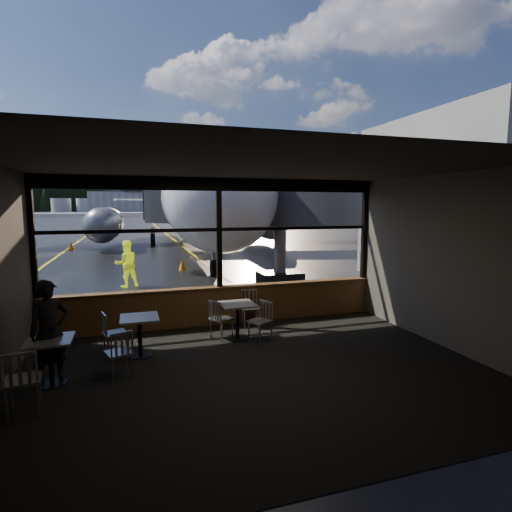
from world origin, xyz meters
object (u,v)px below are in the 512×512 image
airliner (186,163)px  passenger (50,332)px  chair_near_n (251,308)px  chair_mid_s (119,353)px  cafe_table_near (237,321)px  chair_near_e (260,322)px  chair_left_s (23,381)px  cone_nose (182,265)px  chair_near_w (221,319)px  cafe_table_mid (140,337)px  ground_crew (126,264)px  jet_bridge (279,213)px  cone_wing (71,246)px  chair_mid_w (115,334)px  cafe_table_left (51,362)px

airliner → passenger: (-5.24, -21.75, -4.99)m
chair_near_n → chair_mid_s: chair_near_n is taller
airliner → cafe_table_near: size_ratio=48.50×
chair_near_e → chair_near_n: (0.12, 1.10, 0.00)m
chair_left_s → cone_nose: (3.64, 11.85, -0.24)m
passenger → chair_near_w: bearing=-2.4°
chair_near_n → passenger: 4.42m
airliner → chair_left_s: size_ratio=40.26×
cafe_table_mid → ground_crew: ground_crew is taller
airliner → chair_near_e: airliner is taller
passenger → cone_nose: size_ratio=3.63×
cafe_table_mid → chair_mid_s: chair_mid_s is taller
passenger → airliner: bearing=51.8°
chair_left_s → jet_bridge: bearing=44.9°
chair_near_w → chair_mid_s: size_ratio=1.02×
cafe_table_near → passenger: 3.63m
chair_near_e → cone_wing: (-6.21, 20.41, -0.17)m
passenger → chair_left_s: bearing=-125.1°
chair_left_s → cone_nose: size_ratio=2.04×
chair_near_n → chair_left_s: (-4.14, -2.91, 0.04)m
chair_mid_s → passenger: passenger is taller
chair_mid_w → chair_near_e: bearing=74.4°
chair_left_s → passenger: 1.07m
cone_nose → airliner: bearing=80.7°
chair_near_n → cafe_table_left: bearing=34.1°
cafe_table_left → ground_crew: (1.12, 7.82, 0.45)m
chair_mid_s → cone_wing: (-3.42, 21.38, -0.16)m
ground_crew → chair_near_e: bearing=97.0°
cone_wing → airliner: bearing=3.9°
chair_near_n → cone_wing: 20.32m
chair_near_n → cone_nose: bearing=-80.0°
jet_bridge → ground_crew: size_ratio=7.20×
cafe_table_near → chair_mid_w: chair_mid_w is taller
chair_near_e → chair_mid_w: 2.89m
airliner → cafe_table_mid: airliner is taller
cafe_table_mid → cone_wing: (-3.77, 20.50, -0.13)m
airliner → ground_crew: 15.47m
chair_near_w → cone_nose: size_ratio=1.84×
jet_bridge → cafe_table_mid: 9.24m
chair_near_n → chair_left_s: size_ratio=0.92×
chair_near_n → passenger: (-3.96, -1.92, 0.41)m
cafe_table_mid → chair_near_e: bearing=2.1°
jet_bridge → chair_near_w: size_ratio=13.81×
cafe_table_mid → chair_left_s: bearing=-132.6°
airliner → jet_bridge: 14.40m
chair_left_s → chair_near_w: bearing=28.3°
cafe_table_mid → cone_nose: bearing=78.5°
airliner → chair_near_w: 21.29m
chair_near_e → passenger: passenger is taller
airliner → chair_mid_w: size_ratio=44.15×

